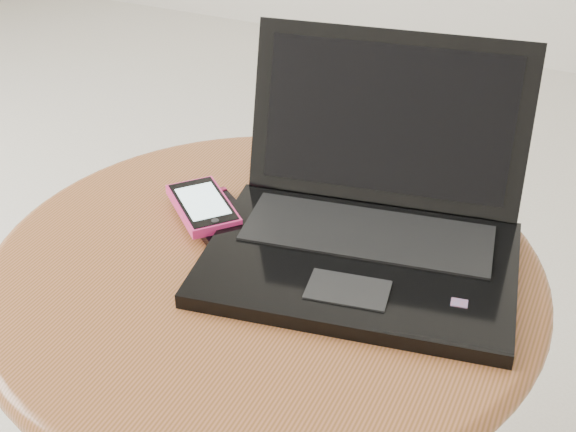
% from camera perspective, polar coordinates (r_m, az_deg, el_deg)
% --- Properties ---
extents(table, '(0.61, 0.61, 0.49)m').
position_cam_1_polar(table, '(0.92, -1.62, -8.41)').
color(table, brown).
rests_on(table, ground).
extents(laptop, '(0.36, 0.34, 0.21)m').
position_cam_1_polar(laptop, '(0.85, 5.86, -0.23)').
color(laptop, black).
rests_on(laptop, table).
extents(phone_black, '(0.14, 0.13, 0.01)m').
position_cam_1_polar(phone_black, '(0.91, -4.93, -0.35)').
color(phone_black, black).
rests_on(phone_black, table).
extents(phone_pink, '(0.12, 0.12, 0.01)m').
position_cam_1_polar(phone_pink, '(0.91, -6.24, 0.76)').
color(phone_pink, '#DD2870').
rests_on(phone_pink, phone_black).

